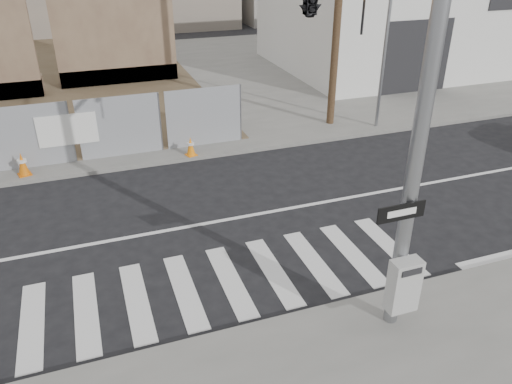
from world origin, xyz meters
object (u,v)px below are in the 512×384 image
object	(u,v)px
signal_pole	(340,43)
traffic_cone_c	(22,164)
auto_shop	(394,19)
traffic_cone_d	(191,146)

from	to	relation	value
signal_pole	traffic_cone_c	xyz separation A→B (m)	(-6.92, 6.51, -4.31)
auto_shop	traffic_cone_d	bearing A→B (deg)	-146.66
traffic_cone_d	signal_pole	bearing A→B (deg)	-74.06
signal_pole	traffic_cone_d	size ratio (longest dim) A/B	11.07
traffic_cone_d	traffic_cone_c	bearing A→B (deg)	177.32
auto_shop	traffic_cone_d	world-z (taller)	auto_shop
signal_pole	traffic_cone_c	bearing A→B (deg)	136.76
auto_shop	traffic_cone_c	size ratio (longest dim) A/B	16.69
signal_pole	traffic_cone_d	distance (m)	7.84
traffic_cone_d	auto_shop	bearing A→B (deg)	33.34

